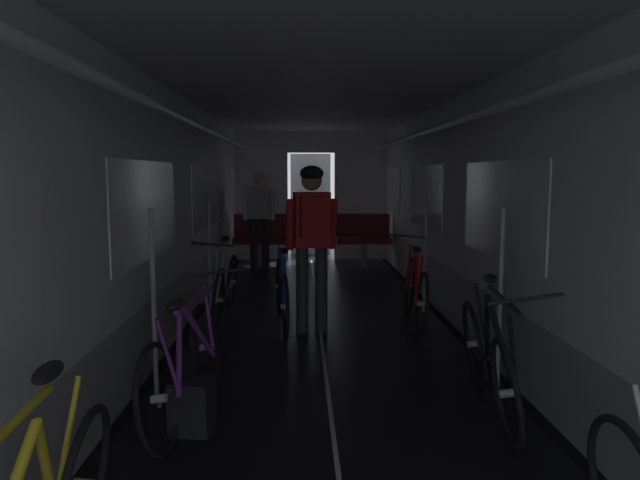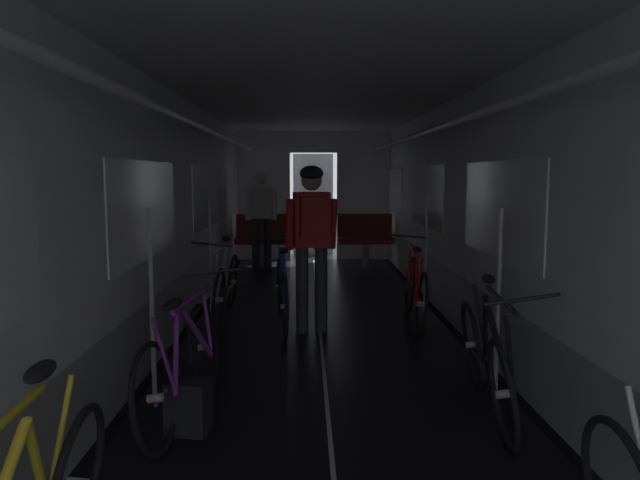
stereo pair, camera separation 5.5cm
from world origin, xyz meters
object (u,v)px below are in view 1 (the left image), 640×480
bicycle_silver (225,286)px  person_standing_near_bench (259,214)px  bench_seat_far_right (363,235)px  bicycle_purple (186,363)px  person_cyclist_aisle (312,230)px  bicycle_red (415,289)px  backpack_on_floor (192,407)px  bicycle_black (489,358)px  bench_seat_far_left (261,236)px  bicycle_blue_in_aisle (282,292)px

bicycle_silver → person_standing_near_bench: bearing=87.1°
bench_seat_far_right → bicycle_purple: 6.60m
person_cyclist_aisle → person_standing_near_bench: 3.96m
bench_seat_far_right → bicycle_silver: bench_seat_far_right is taller
bicycle_red → person_standing_near_bench: size_ratio=1.00×
backpack_on_floor → person_standing_near_bench: bearing=90.0°
bicycle_silver → person_standing_near_bench: person_standing_near_bench is taller
bicycle_black → person_cyclist_aisle: 2.46m
bench_seat_far_left → bicycle_silver: 3.63m
person_standing_near_bench → bench_seat_far_left: bearing=90.4°
bench_seat_far_left → bicycle_red: 4.38m
bench_seat_far_right → person_cyclist_aisle: size_ratio=0.57×
person_cyclist_aisle → bicycle_purple: bearing=-113.2°
bench_seat_far_right → bicycle_purple: size_ratio=0.58×
bicycle_purple → bicycle_silver: bicycle_purple is taller
bicycle_black → person_cyclist_aisle: bearing=120.0°
bench_seat_far_right → bicycle_purple: bicycle_purple is taller
bicycle_silver → bicycle_red: bearing=-7.8°
bicycle_black → bicycle_silver: bearing=128.9°
bench_seat_far_left → person_standing_near_bench: (0.00, -0.38, 0.41)m
bench_seat_far_right → bicycle_silver: (-1.96, -3.63, -0.19)m
person_cyclist_aisle → person_standing_near_bench: size_ratio=1.03×
bench_seat_far_left → bicycle_black: bearing=-72.4°
bicycle_silver → bench_seat_far_right: bearing=61.6°
bicycle_blue_in_aisle → backpack_on_floor: bicycle_blue_in_aisle is taller
person_cyclist_aisle → bicycle_blue_in_aisle: bearing=140.5°
bicycle_red → bicycle_purple: bearing=-130.1°
bicycle_purple → backpack_on_floor: (0.08, -0.23, -0.21)m
bicycle_purple → bicycle_blue_in_aisle: (0.57, 2.34, 0.00)m
bicycle_purple → person_cyclist_aisle: size_ratio=0.98×
bench_seat_far_right → bicycle_silver: bearing=-118.4°
bicycle_red → backpack_on_floor: bicycle_red is taller
bicycle_red → person_cyclist_aisle: bearing=-163.6°
person_cyclist_aisle → bicycle_blue_in_aisle: 0.80m
bench_seat_far_left → bicycle_black: size_ratio=0.58×
bicycle_blue_in_aisle → bicycle_black: bearing=-57.0°
bench_seat_far_left → bicycle_black: (2.00, -6.30, -0.19)m
bicycle_purple → bicycle_black: 2.07m
bench_seat_far_left → bench_seat_far_right: bearing=0.0°
bicycle_red → bicycle_black: size_ratio=1.00×
bicycle_red → bicycle_silver: bearing=172.2°
bicycle_silver → bicycle_black: bearing=-51.1°
bicycle_purple → person_standing_near_bench: 5.98m
bicycle_red → bench_seat_far_right: bearing=92.3°
bicycle_black → bench_seat_far_right: bearing=91.8°
bicycle_silver → backpack_on_floor: 2.95m
bench_seat_far_right → person_cyclist_aisle: (-0.98, -4.25, 0.50)m
bench_seat_far_right → person_standing_near_bench: size_ratio=0.58×
bicycle_silver → person_standing_near_bench: (0.16, 3.25, 0.59)m
backpack_on_floor → person_cyclist_aisle: bearing=70.6°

